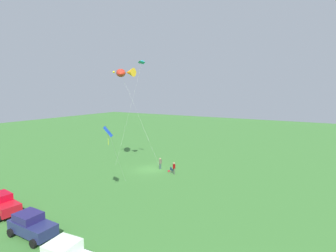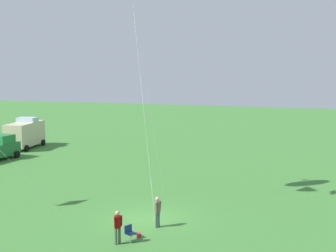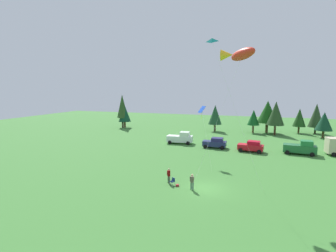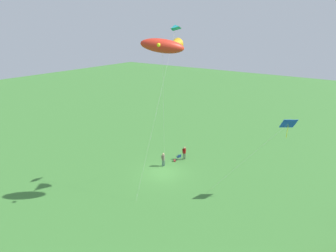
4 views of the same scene
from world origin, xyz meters
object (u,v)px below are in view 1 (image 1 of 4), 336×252
object	(u,v)px
kite_delta_teal	(142,62)
kite_diamond_blue	(108,133)
folding_chair	(172,170)
backpack_on_grass	(169,171)
person_spectator	(174,167)
car_navy_hatch	(32,225)
kite_large_fish	(123,73)
car_red_sedan	(2,204)
person_kite_flyer	(160,163)

from	to	relation	value
kite_delta_teal	kite_diamond_blue	bearing A→B (deg)	106.82
folding_chair	backpack_on_grass	bearing A→B (deg)	98.74
person_spectator	car_navy_hatch	size ratio (longest dim) A/B	0.41
folding_chair	kite_large_fish	bearing A→B (deg)	140.03
car_navy_hatch	car_red_sedan	world-z (taller)	same
person_spectator	car_red_sedan	distance (m)	20.73
folding_chair	kite_large_fish	xyz separation A→B (m)	(6.50, 2.65, 13.84)
car_red_sedan	person_spectator	bearing A→B (deg)	-108.36
car_red_sedan	kite_large_fish	world-z (taller)	kite_large_fish
kite_large_fish	kite_diamond_blue	world-z (taller)	kite_large_fish
kite_delta_teal	person_kite_flyer	bearing A→B (deg)	-119.64
backpack_on_grass	person_spectator	bearing A→B (deg)	152.65
backpack_on_grass	car_red_sedan	bearing A→B (deg)	69.82
backpack_on_grass	folding_chair	bearing A→B (deg)	160.88
person_spectator	backpack_on_grass	size ratio (longest dim) A/B	5.44
folding_chair	car_navy_hatch	bearing A→B (deg)	-156.37
person_kite_flyer	person_spectator	world-z (taller)	same
folding_chair	kite_large_fish	size ratio (longest dim) A/B	0.05
kite_large_fish	kite_diamond_blue	xyz separation A→B (m)	(-5.82, 9.38, -6.83)
car_red_sedan	kite_large_fish	distance (m)	21.45
person_kite_flyer	car_navy_hatch	size ratio (longest dim) A/B	0.41
kite_large_fish	person_spectator	bearing A→B (deg)	-162.49
backpack_on_grass	kite_large_fish	distance (m)	15.64
kite_large_fish	kite_delta_teal	world-z (taller)	kite_delta_teal
backpack_on_grass	car_navy_hatch	distance (m)	20.54
person_spectator	kite_diamond_blue	xyz separation A→B (m)	(1.26, 11.62, 6.48)
car_navy_hatch	kite_delta_teal	size ratio (longest dim) A/B	0.26
person_kite_flyer	car_red_sedan	bearing A→B (deg)	178.26
person_kite_flyer	car_red_sedan	world-z (taller)	car_red_sedan
backpack_on_grass	car_red_sedan	size ratio (longest dim) A/B	0.07
person_kite_flyer	kite_diamond_blue	size ratio (longest dim) A/B	0.21
person_kite_flyer	kite_diamond_blue	xyz separation A→B (m)	(-1.74, 12.71, 6.48)
person_kite_flyer	folding_chair	size ratio (longest dim) A/B	2.12
person_kite_flyer	car_red_sedan	size ratio (longest dim) A/B	0.40
kite_delta_teal	kite_diamond_blue	world-z (taller)	kite_delta_teal
car_navy_hatch	kite_delta_teal	distance (m)	23.84
folding_chair	kite_diamond_blue	size ratio (longest dim) A/B	0.10
person_spectator	kite_diamond_blue	world-z (taller)	kite_diamond_blue
car_navy_hatch	kite_diamond_blue	bearing A→B (deg)	-96.42
kite_large_fish	kite_delta_teal	distance (m)	3.19
person_kite_flyer	person_spectator	xyz separation A→B (m)	(-3.00, 1.09, 0.00)
backpack_on_grass	car_navy_hatch	world-z (taller)	car_navy_hatch
person_kite_flyer	backpack_on_grass	size ratio (longest dim) A/B	5.44
person_kite_flyer	person_spectator	distance (m)	3.19
car_navy_hatch	car_red_sedan	distance (m)	6.40
folding_chair	person_spectator	bearing A→B (deg)	-97.30
backpack_on_grass	car_red_sedan	xyz separation A→B (m)	(7.19, 19.58, 0.84)
person_spectator	backpack_on_grass	world-z (taller)	person_spectator
car_navy_hatch	person_spectator	bearing A→B (deg)	-96.73
person_kite_flyer	kite_diamond_blue	world-z (taller)	kite_diamond_blue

